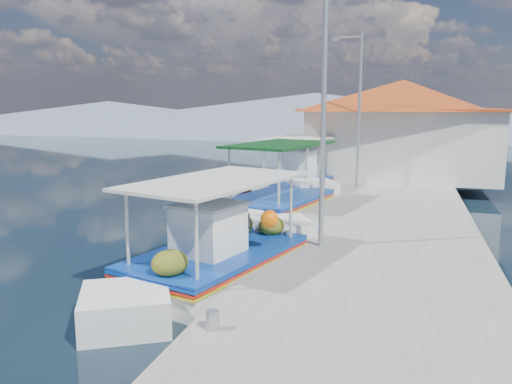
# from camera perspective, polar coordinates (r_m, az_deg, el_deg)

# --- Properties ---
(ground) EXTENTS (160.00, 160.00, 0.00)m
(ground) POSITION_cam_1_polar(r_m,az_deg,el_deg) (12.22, -16.59, -8.79)
(ground) COLOR black
(ground) RESTS_ON ground
(quay) EXTENTS (5.00, 44.00, 0.50)m
(quay) POSITION_cam_1_polar(r_m,az_deg,el_deg) (16.08, 14.06, -3.30)
(quay) COLOR #A3A198
(quay) RESTS_ON ground
(bollards) EXTENTS (0.20, 17.20, 0.30)m
(bollards) POSITION_cam_1_polar(r_m,az_deg,el_deg) (15.48, 6.21, -2.05)
(bollards) COLOR #A5A8AD
(bollards) RESTS_ON quay
(main_caique) EXTENTS (3.51, 7.30, 2.49)m
(main_caique) POSITION_cam_1_polar(r_m,az_deg,el_deg) (11.24, -4.29, -7.47)
(main_caique) COLOR white
(main_caique) RESTS_ON ground
(caique_green_canopy) EXTENTS (3.40, 7.30, 2.81)m
(caique_green_canopy) POSITION_cam_1_polar(r_m,az_deg,el_deg) (17.23, 2.61, -1.57)
(caique_green_canopy) COLOR white
(caique_green_canopy) RESTS_ON ground
(caique_blue_hull) EXTENTS (2.15, 6.28, 1.12)m
(caique_blue_hull) POSITION_cam_1_polar(r_m,az_deg,el_deg) (19.07, -3.81, -0.83)
(caique_blue_hull) COLOR #1B46A3
(caique_blue_hull) RESTS_ON ground
(caique_far) EXTENTS (3.01, 7.72, 2.73)m
(caique_far) POSITION_cam_1_polar(r_m,az_deg,el_deg) (21.57, 4.96, 0.93)
(caique_far) COLOR white
(caique_far) RESTS_ON ground
(harbor_building) EXTENTS (10.49, 10.49, 4.40)m
(harbor_building) POSITION_cam_1_polar(r_m,az_deg,el_deg) (24.70, 15.89, 7.01)
(harbor_building) COLOR silver
(harbor_building) RESTS_ON quay
(lamp_post_near) EXTENTS (1.21, 0.14, 6.00)m
(lamp_post_near) POSITION_cam_1_polar(r_m,az_deg,el_deg) (11.83, 7.10, 9.92)
(lamp_post_near) COLOR #A5A8AD
(lamp_post_near) RESTS_ON quay
(lamp_post_far) EXTENTS (1.21, 0.14, 6.00)m
(lamp_post_far) POSITION_cam_1_polar(r_m,az_deg,el_deg) (20.76, 11.18, 9.71)
(lamp_post_far) COLOR #A5A8AD
(lamp_post_far) RESTS_ON quay
(mountain_ridge) EXTENTS (171.40, 96.00, 5.50)m
(mountain_ridge) POSITION_cam_1_polar(r_m,az_deg,el_deg) (65.70, 16.57, 7.83)
(mountain_ridge) COLOR slate
(mountain_ridge) RESTS_ON ground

